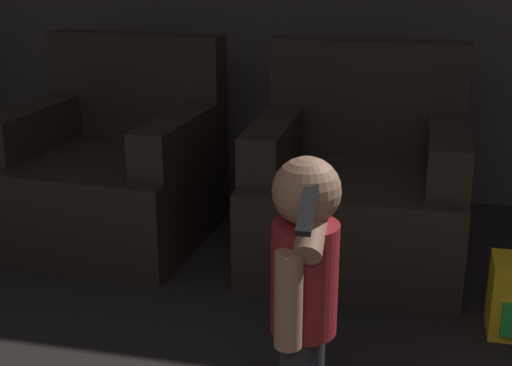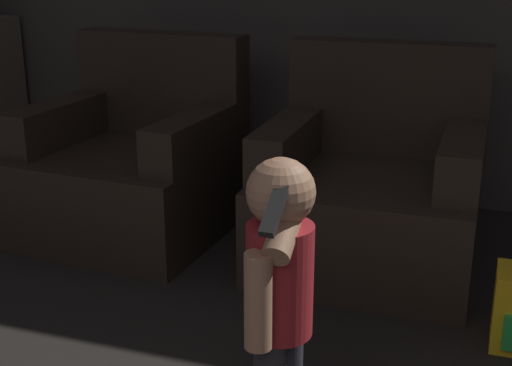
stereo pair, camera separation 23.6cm
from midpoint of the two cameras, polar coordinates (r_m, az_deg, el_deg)
armchair_left at (r=3.42m, az=-7.78°, el=1.30°), size 0.93×0.92×0.91m
armchair_right at (r=3.10m, az=11.44°, el=-0.70°), size 0.88×0.87×0.91m
person_toddler at (r=1.88m, az=5.48°, el=-7.87°), size 0.18×0.32×0.81m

